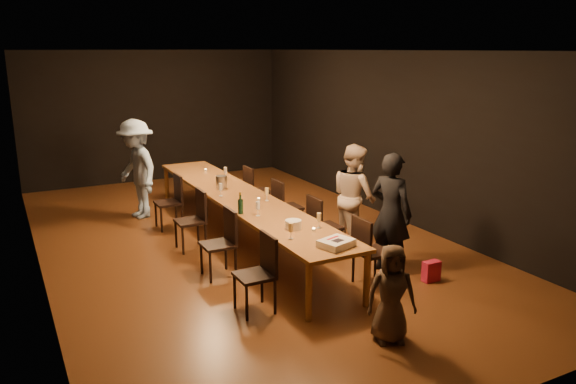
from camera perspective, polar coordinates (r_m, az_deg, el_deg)
name	(u,v)px	position (r m, az deg, el deg)	size (l,w,h in m)	color
ground	(242,241)	(9.18, -4.73, -4.94)	(10.00, 10.00, 0.00)	#492412
room_shell	(239,112)	(8.72, -5.02, 8.05)	(6.04, 10.04, 3.02)	black
table	(241,199)	(8.97, -4.83, -0.71)	(0.90, 6.00, 0.75)	brown
chair_right_0	(373,251)	(7.45, 8.63, -5.94)	(0.42, 0.42, 0.93)	black
chair_right_1	(325,226)	(8.39, 3.80, -3.46)	(0.42, 0.42, 0.93)	black
chair_right_2	(288,206)	(9.38, -0.01, -1.48)	(0.42, 0.42, 0.93)	black
chair_right_3	(258,191)	(10.43, -3.07, 0.12)	(0.42, 0.42, 0.93)	black
chair_left_0	(254,275)	(6.64, -3.44, -8.37)	(0.42, 0.42, 0.93)	black
chair_left_1	(218,244)	(7.68, -7.14, -5.25)	(0.42, 0.42, 0.93)	black
chair_left_2	(190,220)	(8.76, -9.92, -2.87)	(0.42, 0.42, 0.93)	black
chair_left_3	(168,202)	(9.87, -12.08, -1.01)	(0.42, 0.42, 0.93)	black
woman_birthday	(391,213)	(7.81, 10.41, -2.13)	(0.62, 0.40, 1.69)	black
woman_tan	(354,196)	(8.74, 6.73, -0.41)	(0.79, 0.62, 1.63)	beige
man_blue	(137,169)	(10.54, -15.11, 2.26)	(1.17, 0.67, 1.81)	#8EAFDC
child	(391,294)	(6.07, 10.46, -10.13)	(0.52, 0.34, 1.07)	#453426
gift_bag_red	(431,271)	(7.82, 14.34, -7.80)	(0.24, 0.13, 0.28)	#C51D3F
gift_bag_blue	(395,263)	(7.97, 10.79, -7.14)	(0.22, 0.15, 0.28)	#224495
birthday_cake	(336,243)	(6.69, 4.92, -5.21)	(0.46, 0.40, 0.09)	white
plate_stack	(293,225)	(7.30, 0.53, -3.33)	(0.21, 0.21, 0.12)	white
champagne_bottle	(240,203)	(7.97, -4.85, -1.12)	(0.07, 0.07, 0.31)	black
ice_bucket	(221,182)	(9.49, -6.78, 1.03)	(0.19, 0.19, 0.21)	#B2B1B6
wineglass_0	(291,231)	(6.91, 0.29, -3.98)	(0.06, 0.06, 0.21)	beige
wineglass_1	(319,221)	(7.33, 3.16, -2.91)	(0.06, 0.06, 0.21)	beige
wineglass_2	(258,209)	(7.87, -3.08, -1.71)	(0.06, 0.06, 0.21)	silver
wineglass_3	(267,194)	(8.63, -2.17, -0.23)	(0.06, 0.06, 0.21)	beige
wineglass_4	(221,190)	(8.97, -6.86, 0.24)	(0.06, 0.06, 0.21)	silver
wineglass_5	(226,173)	(10.18, -6.37, 1.95)	(0.06, 0.06, 0.21)	silver
tealight_near	(314,230)	(7.25, 2.63, -3.84)	(0.05, 0.05, 0.03)	#B2B7B2
tealight_mid	(259,199)	(8.69, -2.99, -0.74)	(0.05, 0.05, 0.03)	#B2B7B2
tealight_far	(206,170)	(10.89, -8.36, 2.23)	(0.05, 0.05, 0.03)	#B2B7B2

